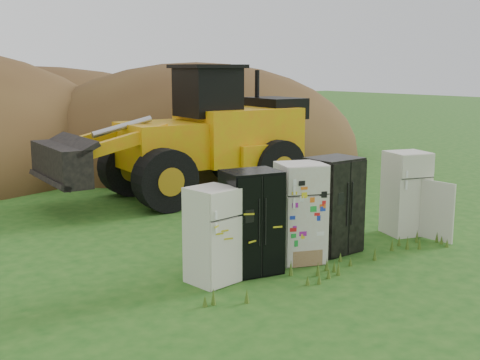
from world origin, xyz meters
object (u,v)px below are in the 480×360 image
Objects in this scene: fridge_black_side at (251,222)px; fridge_sticker at (300,212)px; wheel_loader at (179,132)px; fridge_open_door at (406,193)px; fridge_leftmost at (212,235)px; fridge_dark_mid at (333,205)px.

fridge_black_side is 0.98× the size of fridge_sticker.
wheel_loader is at bearing 81.08° from fridge_black_side.
fridge_sticker reaches higher than fridge_open_door.
fridge_open_door is at bearing -7.94° from fridge_leftmost.
fridge_sticker is (1.09, -0.04, 0.01)m from fridge_black_side.
fridge_sticker is 6.07m from wheel_loader.
fridge_leftmost is 1.91m from fridge_sticker.
fridge_leftmost is at bearing -159.65° from fridge_sticker.
fridge_open_door is (4.11, -0.02, -0.01)m from fridge_black_side.
fridge_leftmost is at bearing -168.42° from fridge_black_side.
fridge_sticker is 0.89m from fridge_dark_mid.
fridge_open_door is at bearing -1.48° from fridge_dark_mid.
fridge_open_door is 0.24× the size of wheel_loader.
fridge_open_door is (4.92, -0.02, 0.08)m from fridge_leftmost.
fridge_sticker is (1.91, -0.03, 0.11)m from fridge_leftmost.
fridge_leftmost is 2.80m from fridge_dark_mid.
fridge_black_side is at bearing -162.44° from fridge_open_door.
fridge_dark_mid reaches higher than fridge_sticker.
wheel_loader reaches higher than fridge_open_door.
fridge_sticker is at bearing -177.69° from fridge_dark_mid.
fridge_dark_mid is 5.93m from wheel_loader.
fridge_dark_mid is 2.13m from fridge_open_door.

